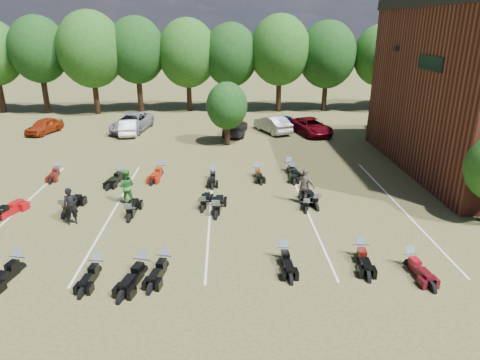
{
  "coord_description": "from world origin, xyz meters",
  "views": [
    {
      "loc": [
        -2.2,
        -17.52,
        9.15
      ],
      "look_at": [
        -1.41,
        4.0,
        1.2
      ],
      "focal_mm": 32.0,
      "sensor_mm": 36.0,
      "label": 1
    }
  ],
  "objects_px": {
    "car_0": "(44,126)",
    "motorcycle_14": "(58,175)",
    "person_grey": "(305,186)",
    "motorcycle_3": "(165,269)",
    "car_4": "(283,124)",
    "person_black": "(71,206)",
    "motorcycle_0": "(20,270)",
    "person_green": "(126,187)"
  },
  "relations": [
    {
      "from": "car_0",
      "to": "motorcycle_0",
      "type": "height_order",
      "value": "car_0"
    },
    {
      "from": "person_black",
      "to": "person_green",
      "type": "xyz_separation_m",
      "value": [
        2.12,
        2.47,
        0.02
      ]
    },
    {
      "from": "person_green",
      "to": "motorcycle_0",
      "type": "distance_m",
      "value": 7.25
    },
    {
      "from": "person_black",
      "to": "motorcycle_0",
      "type": "distance_m",
      "value": 4.3
    },
    {
      "from": "person_black",
      "to": "car_0",
      "type": "bearing_deg",
      "value": 93.76
    },
    {
      "from": "car_4",
      "to": "motorcycle_14",
      "type": "xyz_separation_m",
      "value": [
        -15.86,
        -11.07,
        -0.68
      ]
    },
    {
      "from": "motorcycle_3",
      "to": "motorcycle_14",
      "type": "relative_size",
      "value": 1.02
    },
    {
      "from": "person_green",
      "to": "motorcycle_3",
      "type": "xyz_separation_m",
      "value": [
        2.84,
        -6.68,
        -0.94
      ]
    },
    {
      "from": "car_4",
      "to": "motorcycle_14",
      "type": "bearing_deg",
      "value": -127.14
    },
    {
      "from": "car_0",
      "to": "motorcycle_14",
      "type": "xyz_separation_m",
      "value": [
        5.08,
        -11.11,
        -0.66
      ]
    },
    {
      "from": "car_0",
      "to": "car_4",
      "type": "distance_m",
      "value": 20.94
    },
    {
      "from": "person_green",
      "to": "person_grey",
      "type": "relative_size",
      "value": 0.96
    },
    {
      "from": "person_grey",
      "to": "motorcycle_0",
      "type": "xyz_separation_m",
      "value": [
        -12.32,
        -6.18,
        -0.98
      ]
    },
    {
      "from": "car_4",
      "to": "car_0",
      "type": "bearing_deg",
      "value": -162.15
    },
    {
      "from": "car_4",
      "to": "motorcycle_3",
      "type": "relative_size",
      "value": 1.85
    },
    {
      "from": "person_grey",
      "to": "car_4",
      "type": "bearing_deg",
      "value": -56.72
    },
    {
      "from": "motorcycle_0",
      "to": "motorcycle_14",
      "type": "xyz_separation_m",
      "value": [
        -2.57,
        11.32,
        0.0
      ]
    },
    {
      "from": "car_4",
      "to": "person_black",
      "type": "bearing_deg",
      "value": -106.58
    },
    {
      "from": "motorcycle_3",
      "to": "motorcycle_14",
      "type": "bearing_deg",
      "value": 138.11
    },
    {
      "from": "car_0",
      "to": "car_4",
      "type": "xyz_separation_m",
      "value": [
        20.94,
        -0.03,
        0.02
      ]
    },
    {
      "from": "person_green",
      "to": "motorcycle_14",
      "type": "height_order",
      "value": "person_green"
    },
    {
      "from": "person_green",
      "to": "motorcycle_3",
      "type": "relative_size",
      "value": 0.88
    },
    {
      "from": "motorcycle_14",
      "to": "motorcycle_0",
      "type": "bearing_deg",
      "value": -81.75
    },
    {
      "from": "car_4",
      "to": "person_black",
      "type": "relative_size",
      "value": 2.17
    },
    {
      "from": "car_0",
      "to": "car_4",
      "type": "relative_size",
      "value": 0.97
    },
    {
      "from": "person_grey",
      "to": "motorcycle_3",
      "type": "relative_size",
      "value": 0.91
    },
    {
      "from": "car_0",
      "to": "person_green",
      "type": "distance_m",
      "value": 18.98
    },
    {
      "from": "person_black",
      "to": "motorcycle_3",
      "type": "bearing_deg",
      "value": -61.18
    },
    {
      "from": "person_black",
      "to": "motorcycle_0",
      "type": "xyz_separation_m",
      "value": [
        -0.72,
        -4.14,
        -0.92
      ]
    },
    {
      "from": "person_green",
      "to": "motorcycle_3",
      "type": "height_order",
      "value": "person_green"
    },
    {
      "from": "person_green",
      "to": "motorcycle_14",
      "type": "relative_size",
      "value": 0.89
    },
    {
      "from": "person_green",
      "to": "person_black",
      "type": "bearing_deg",
      "value": 50.32
    },
    {
      "from": "person_black",
      "to": "person_grey",
      "type": "relative_size",
      "value": 0.94
    },
    {
      "from": "person_green",
      "to": "car_0",
      "type": "bearing_deg",
      "value": -55.53
    },
    {
      "from": "car_0",
      "to": "motorcycle_14",
      "type": "relative_size",
      "value": 1.82
    },
    {
      "from": "person_green",
      "to": "motorcycle_0",
      "type": "relative_size",
      "value": 0.84
    },
    {
      "from": "motorcycle_0",
      "to": "car_0",
      "type": "bearing_deg",
      "value": 120.88
    },
    {
      "from": "car_0",
      "to": "person_black",
      "type": "height_order",
      "value": "person_black"
    },
    {
      "from": "person_black",
      "to": "motorcycle_14",
      "type": "distance_m",
      "value": 7.96
    },
    {
      "from": "car_4",
      "to": "motorcycle_0",
      "type": "distance_m",
      "value": 26.04
    },
    {
      "from": "car_4",
      "to": "person_green",
      "type": "bearing_deg",
      "value": -105.55
    },
    {
      "from": "car_0",
      "to": "person_green",
      "type": "relative_size",
      "value": 2.04
    }
  ]
}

